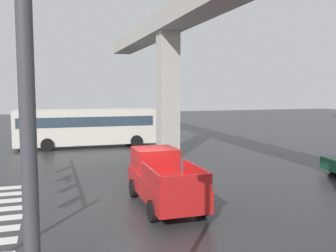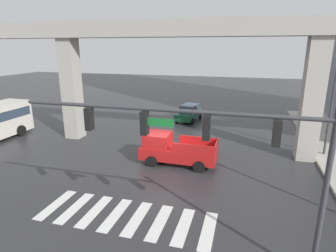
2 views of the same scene
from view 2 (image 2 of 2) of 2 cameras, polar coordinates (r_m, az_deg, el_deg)
The scene contains 8 objects.
ground_plane at distance 18.81m, azimuth -1.12°, elevation -8.32°, with size 120.00×120.00×0.00m, color #2D2D30.
crosswalk_stripes at distance 13.97m, azimuth -8.48°, elevation -17.72°, with size 8.25×2.80×0.01m.
elevated_overpass at distance 21.20m, azimuth 2.17°, elevation 16.62°, with size 51.42×1.81×9.56m.
pickup_truck at distance 19.00m, azimuth 1.28°, elevation -4.85°, with size 5.11×2.11×2.08m.
sedan_dark_green at distance 30.35m, azimuth 4.32°, elevation 2.73°, with size 2.46×4.52×1.72m.
traffic_signal_mast at distance 9.52m, azimuth 8.60°, elevation -2.76°, with size 10.89×0.32×6.20m.
street_lamp_mid_block at distance 22.54m, azimuth 30.56°, elevation 5.64°, with size 0.44×0.70×7.24m.
street_lamp_far_north at distance 31.84m, azimuth 26.43°, elevation 8.52°, with size 0.44×0.70×7.24m.
Camera 2 is at (5.02, -16.42, 7.67)m, focal length 30.01 mm.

